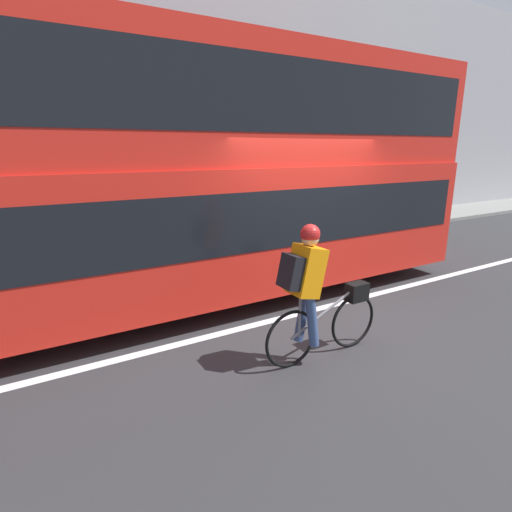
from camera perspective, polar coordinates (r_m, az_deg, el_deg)
ground_plane at (r=6.09m, az=8.00°, el=-7.91°), size 80.00×80.00×0.00m
road_center_line at (r=6.12m, az=7.76°, el=-7.75°), size 50.00×0.14×0.01m
sidewalk_curb at (r=9.88m, az=-8.71°, el=1.46°), size 60.00×2.00×0.11m
building_facade at (r=10.76m, az=-12.04°, el=22.04°), size 60.00×0.30×7.42m
bus at (r=6.09m, az=-10.66°, el=12.29°), size 9.60×2.42×3.79m
cyclist_on_bike at (r=4.47m, az=8.24°, el=-4.72°), size 1.60×0.32×1.60m
trash_bin at (r=11.70m, az=9.57°, el=6.34°), size 0.48×0.48×1.00m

